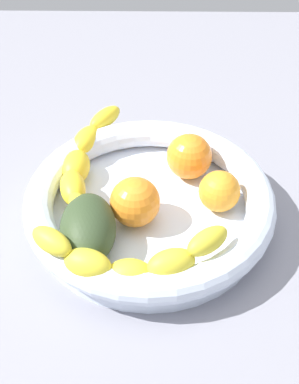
# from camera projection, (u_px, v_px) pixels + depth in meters

# --- Properties ---
(kitchen_counter) EXTENTS (1.20, 1.20, 0.03)m
(kitchen_counter) POSITION_uv_depth(u_px,v_px,m) (150.00, 229.00, 0.69)
(kitchen_counter) COLOR gray
(kitchen_counter) RESTS_ON ground
(fruit_bowl) EXTENTS (0.30, 0.30, 0.05)m
(fruit_bowl) POSITION_uv_depth(u_px,v_px,m) (150.00, 204.00, 0.66)
(fruit_bowl) COLOR silver
(fruit_bowl) RESTS_ON kitchen_counter
(banana_draped_left) EXTENTS (0.24, 0.08, 0.05)m
(banana_draped_left) POSITION_uv_depth(u_px,v_px,m) (82.00, 163.00, 0.69)
(banana_draped_left) COLOR yellow
(banana_draped_left) RESTS_ON fruit_bowl
(banana_draped_right) EXTENTS (0.08, 0.22, 0.06)m
(banana_draped_right) POSITION_uv_depth(u_px,v_px,m) (129.00, 262.00, 0.56)
(banana_draped_right) COLOR yellow
(banana_draped_right) RESTS_ON fruit_bowl
(orange_front) EXTENTS (0.06, 0.06, 0.06)m
(orange_front) POSITION_uv_depth(u_px,v_px,m) (135.00, 202.00, 0.63)
(orange_front) COLOR orange
(orange_front) RESTS_ON fruit_bowl
(orange_mid_left) EXTENTS (0.06, 0.06, 0.06)m
(orange_mid_left) POSITION_uv_depth(u_px,v_px,m) (189.00, 156.00, 0.69)
(orange_mid_left) COLOR orange
(orange_mid_left) RESTS_ON fruit_bowl
(orange_mid_right) EXTENTS (0.05, 0.05, 0.05)m
(orange_mid_right) POSITION_uv_depth(u_px,v_px,m) (219.00, 191.00, 0.65)
(orange_mid_right) COLOR orange
(orange_mid_right) RESTS_ON fruit_bowl
(avocado_dark) EXTENTS (0.10, 0.07, 0.06)m
(avocado_dark) POSITION_uv_depth(u_px,v_px,m) (88.00, 228.00, 0.60)
(avocado_dark) COLOR #2F4025
(avocado_dark) RESTS_ON fruit_bowl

